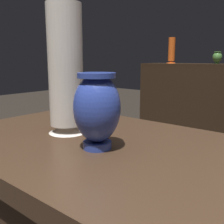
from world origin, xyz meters
The scene contains 4 objects.
vase_centerpiece centered at (-0.06, -0.06, 0.91)m, with size 0.13×0.13×0.20m.
vase_left_accent centered at (-0.24, 0.00, 1.00)m, with size 0.12×0.12×0.41m.
shelf_vase_far_left centered at (-1.04, 2.23, 1.12)m, with size 0.10×0.10×0.28m.
shelf_vase_left centered at (-0.52, 2.19, 1.06)m, with size 0.09×0.09×0.12m.
Camera 1 is at (0.42, -0.56, 1.04)m, focal length 43.06 mm.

